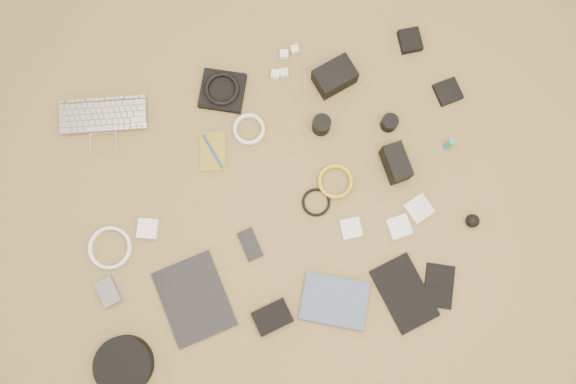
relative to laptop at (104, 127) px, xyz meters
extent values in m
cube|color=olive|center=(0.55, -0.39, -0.03)|extent=(4.00, 4.00, 0.04)
imported|color=#B6B6BA|center=(0.00, 0.00, 0.00)|extent=(0.34, 0.26, 0.02)
cube|color=black|center=(0.44, 0.05, 0.00)|extent=(0.20, 0.19, 0.03)
torus|color=black|center=(0.44, 0.05, 0.02)|extent=(0.14, 0.14, 0.02)
cube|color=silver|center=(0.65, 0.07, 0.00)|extent=(0.04, 0.04, 0.03)
cube|color=silver|center=(0.69, 0.14, 0.00)|extent=(0.04, 0.04, 0.03)
cube|color=silver|center=(0.73, 0.15, 0.00)|extent=(0.03, 0.03, 0.03)
cube|color=silver|center=(0.68, 0.07, 0.00)|extent=(0.03, 0.03, 0.03)
cube|color=black|center=(0.85, 0.01, 0.03)|extent=(0.16, 0.14, 0.08)
cube|color=black|center=(1.16, 0.09, 0.00)|extent=(0.08, 0.09, 0.03)
cube|color=olive|center=(0.37, -0.17, -0.01)|extent=(0.12, 0.16, 0.01)
cylinder|color=#1432A9|center=(0.37, -0.17, 0.00)|extent=(0.05, 0.14, 0.01)
torus|color=white|center=(0.51, -0.11, -0.01)|extent=(0.14, 0.14, 0.01)
cylinder|color=black|center=(0.77, -0.16, 0.02)|extent=(0.09, 0.09, 0.07)
cylinder|color=black|center=(1.01, -0.20, 0.01)|extent=(0.08, 0.08, 0.05)
cube|color=black|center=(1.25, -0.13, 0.00)|extent=(0.10, 0.10, 0.02)
cube|color=silver|center=(0.10, -0.39, 0.00)|extent=(0.09, 0.09, 0.03)
torus|color=white|center=(-0.04, -0.43, -0.01)|extent=(0.15, 0.15, 0.01)
torus|color=black|center=(0.69, -0.42, -0.01)|extent=(0.10, 0.10, 0.01)
torus|color=gold|center=(0.77, -0.37, -0.01)|extent=(0.14, 0.14, 0.01)
cube|color=black|center=(0.99, -0.35, 0.04)|extent=(0.08, 0.14, 0.10)
cylinder|color=teal|center=(1.19, -0.32, 0.03)|extent=(0.03, 0.03, 0.08)
cube|color=#5D5D62|center=(-0.07, -0.58, 0.00)|extent=(0.08, 0.11, 0.03)
cube|color=black|center=(0.21, -0.67, -0.01)|extent=(0.26, 0.31, 0.01)
cube|color=black|center=(0.43, -0.52, -0.01)|extent=(0.08, 0.12, 0.01)
cube|color=silver|center=(0.79, -0.54, -0.01)|extent=(0.07, 0.07, 0.01)
cube|color=silver|center=(0.96, -0.57, -0.01)|extent=(0.08, 0.08, 0.01)
cube|color=silver|center=(1.04, -0.52, -0.01)|extent=(0.11, 0.11, 0.01)
sphere|color=black|center=(1.21, -0.60, 0.01)|extent=(0.05, 0.05, 0.05)
cylinder|color=black|center=(-0.06, -0.83, 0.01)|extent=(0.25, 0.25, 0.05)
cube|color=black|center=(0.46, -0.78, 0.00)|extent=(0.14, 0.11, 0.03)
imported|color=#40536D|center=(0.65, -0.85, 0.00)|extent=(0.27, 0.24, 0.02)
cube|color=black|center=(0.92, -0.80, 0.00)|extent=(0.20, 0.27, 0.02)
cube|color=black|center=(1.04, -0.80, -0.01)|extent=(0.14, 0.17, 0.01)
camera|label=1|loc=(0.53, -0.69, 1.95)|focal=35.00mm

